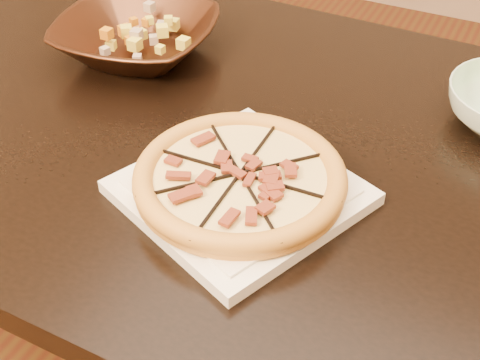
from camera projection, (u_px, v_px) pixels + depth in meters
The scene contains 5 objects.
dining_table at pixel (239, 184), 1.06m from camera, with size 1.33×0.87×0.75m.
plate at pixel (240, 192), 0.86m from camera, with size 0.34×0.34×0.02m.
pizza at pixel (240, 178), 0.85m from camera, with size 0.27×0.27×0.03m.
bronze_bowl at pixel (137, 37), 1.14m from camera, with size 0.27×0.27×0.07m, color #422516.
mixed_dish at pixel (133, 12), 1.11m from camera, with size 0.12×0.13×0.03m.
Camera 1 is at (0.30, -0.87, 1.32)m, focal length 50.00 mm.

